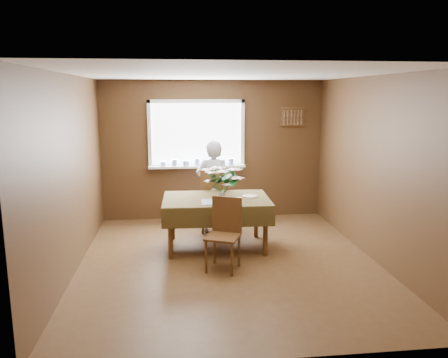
{
  "coord_description": "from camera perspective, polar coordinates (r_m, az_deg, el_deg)",
  "views": [
    {
      "loc": [
        -0.71,
        -5.57,
        2.25
      ],
      "look_at": [
        0.0,
        0.55,
        1.05
      ],
      "focal_mm": 35.0,
      "sensor_mm": 36.0,
      "label": 1
    }
  ],
  "objects": [
    {
      "name": "floor",
      "position": [
        6.05,
        0.61,
        -10.81
      ],
      "size": [
        4.5,
        4.5,
        0.0
      ],
      "primitive_type": "plane",
      "color": "#4D311A",
      "rests_on": "ground"
    },
    {
      "name": "window_assembly",
      "position": [
        7.83,
        -3.56,
        4.35
      ],
      "size": [
        1.72,
        0.2,
        1.22
      ],
      "color": "white",
      "rests_on": "wall_back"
    },
    {
      "name": "side_plate",
      "position": [
        6.5,
        3.35,
        -2.25
      ],
      "size": [
        0.29,
        0.29,
        0.01
      ],
      "primitive_type": "cylinder",
      "rotation": [
        0.0,
        0.0,
        0.4
      ],
      "color": "white",
      "rests_on": "dining_table"
    },
    {
      "name": "seated_woman",
      "position": [
        7.1,
        -1.39,
        -1.06
      ],
      "size": [
        0.62,
        0.48,
        1.53
      ],
      "primitive_type": "imported",
      "rotation": [
        0.0,
        0.0,
        2.93
      ],
      "color": "white",
      "rests_on": "floor"
    },
    {
      "name": "flower_bouquet",
      "position": [
        6.1,
        -0.31,
        -0.16
      ],
      "size": [
        0.56,
        0.56,
        0.48
      ],
      "rotation": [
        0.0,
        0.0,
        0.01
      ],
      "color": "white",
      "rests_on": "dining_table"
    },
    {
      "name": "chair_far",
      "position": [
        7.16,
        -1.22,
        -2.53
      ],
      "size": [
        0.5,
        0.5,
        1.06
      ],
      "rotation": [
        0.0,
        0.0,
        3.03
      ],
      "color": "brown",
      "rests_on": "floor"
    },
    {
      "name": "chair_near",
      "position": [
        5.72,
        0.09,
        -6.69
      ],
      "size": [
        0.53,
        0.53,
        0.93
      ],
      "rotation": [
        0.0,
        0.0,
        -0.41
      ],
      "color": "brown",
      "rests_on": "floor"
    },
    {
      "name": "wall_back",
      "position": [
        7.92,
        -1.42,
        3.76
      ],
      "size": [
        4.0,
        0.0,
        4.0
      ],
      "primitive_type": "plane",
      "rotation": [
        1.57,
        0.0,
        0.0
      ],
      "color": "brown",
      "rests_on": "floor"
    },
    {
      "name": "spoon_rack",
      "position": [
        8.09,
        8.97,
        8.05
      ],
      "size": [
        0.44,
        0.05,
        0.33
      ],
      "color": "brown",
      "rests_on": "wall_back"
    },
    {
      "name": "dining_table",
      "position": [
        6.42,
        -1.01,
        -3.29
      ],
      "size": [
        1.59,
        1.11,
        0.76
      ],
      "rotation": [
        0.0,
        0.0,
        -0.03
      ],
      "color": "brown",
      "rests_on": "floor"
    },
    {
      "name": "wall_front",
      "position": [
        3.54,
        5.23,
        -5.43
      ],
      "size": [
        4.0,
        0.0,
        4.0
      ],
      "primitive_type": "plane",
      "rotation": [
        -1.57,
        0.0,
        0.0
      ],
      "color": "brown",
      "rests_on": "floor"
    },
    {
      "name": "wall_left",
      "position": [
        5.81,
        -19.34,
        0.47
      ],
      "size": [
        0.0,
        4.5,
        4.5
      ],
      "primitive_type": "plane",
      "rotation": [
        1.57,
        0.0,
        1.57
      ],
      "color": "brown",
      "rests_on": "floor"
    },
    {
      "name": "table_knife",
      "position": [
        6.17,
        0.63,
        -2.93
      ],
      "size": [
        0.09,
        0.19,
        0.0
      ],
      "primitive_type": "cube",
      "rotation": [
        0.0,
        0.0,
        0.35
      ],
      "color": "silver",
      "rests_on": "dining_table"
    },
    {
      "name": "wall_right",
      "position": [
        6.28,
        19.07,
        1.24
      ],
      "size": [
        0.0,
        4.5,
        4.5
      ],
      "primitive_type": "plane",
      "rotation": [
        1.57,
        0.0,
        -1.57
      ],
      "color": "brown",
      "rests_on": "floor"
    },
    {
      "name": "ceiling",
      "position": [
        5.62,
        0.66,
        13.57
      ],
      "size": [
        4.5,
        4.5,
        0.0
      ],
      "primitive_type": "plane",
      "rotation": [
        3.14,
        0.0,
        0.0
      ],
      "color": "white",
      "rests_on": "wall_back"
    }
  ]
}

